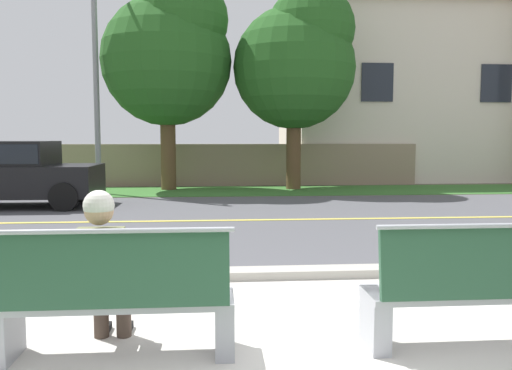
% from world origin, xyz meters
% --- Properties ---
extents(ground_plane, '(140.00, 140.00, 0.00)m').
position_xyz_m(ground_plane, '(0.00, 8.00, 0.00)').
color(ground_plane, '#665B4C').
extents(sidewalk_pavement, '(44.00, 3.60, 0.01)m').
position_xyz_m(sidewalk_pavement, '(0.00, 0.40, 0.01)').
color(sidewalk_pavement, beige).
rests_on(sidewalk_pavement, ground_plane).
extents(curb_edge, '(44.00, 0.30, 0.11)m').
position_xyz_m(curb_edge, '(0.00, 2.35, 0.06)').
color(curb_edge, '#ADA89E').
rests_on(curb_edge, ground_plane).
extents(street_asphalt, '(52.00, 8.00, 0.01)m').
position_xyz_m(street_asphalt, '(0.00, 6.50, 0.00)').
color(street_asphalt, '#515156').
rests_on(street_asphalt, ground_plane).
extents(road_centre_line, '(48.00, 0.14, 0.01)m').
position_xyz_m(road_centre_line, '(0.00, 6.50, 0.01)').
color(road_centre_line, '#E0CC4C').
rests_on(road_centre_line, ground_plane).
extents(far_verge_grass, '(48.00, 2.80, 0.02)m').
position_xyz_m(far_verge_grass, '(0.00, 12.00, 0.01)').
color(far_verge_grass, '#38702D').
rests_on(far_verge_grass, ground_plane).
extents(bench_left, '(1.73, 0.48, 1.01)m').
position_xyz_m(bench_left, '(-1.38, 0.24, 0.45)').
color(bench_left, '#9EA0A8').
rests_on(bench_left, ground_plane).
extents(bench_right, '(1.73, 0.48, 1.01)m').
position_xyz_m(bench_right, '(1.38, 0.24, 0.45)').
color(bench_right, '#9EA0A8').
rests_on(bench_right, ground_plane).
extents(seated_person_olive, '(0.52, 0.68, 1.25)m').
position_xyz_m(seated_person_olive, '(-1.48, 0.40, 0.68)').
color(seated_person_olive, '#47382D').
rests_on(seated_person_olive, ground_plane).
extents(car_black_near, '(4.30, 1.86, 1.54)m').
position_xyz_m(car_black_near, '(-5.59, 8.90, 0.85)').
color(car_black_near, black).
rests_on(car_black_near, ground_plane).
extents(streetlamp, '(0.24, 2.10, 7.49)m').
position_xyz_m(streetlamp, '(-4.02, 11.79, 4.26)').
color(streetlamp, gray).
rests_on(streetlamp, ground_plane).
extents(shade_tree_far_left, '(3.94, 3.94, 6.51)m').
position_xyz_m(shade_tree_far_left, '(-1.99, 12.52, 4.23)').
color(shade_tree_far_left, brown).
rests_on(shade_tree_far_left, ground_plane).
extents(shade_tree_left, '(3.76, 3.76, 6.20)m').
position_xyz_m(shade_tree_left, '(1.90, 12.41, 4.02)').
color(shade_tree_left, brown).
rests_on(shade_tree_left, ground_plane).
extents(garden_wall, '(13.00, 0.36, 1.40)m').
position_xyz_m(garden_wall, '(-0.29, 13.92, 0.70)').
color(garden_wall, gray).
rests_on(garden_wall, ground_plane).
extents(house_across_street, '(10.13, 6.91, 6.94)m').
position_xyz_m(house_across_street, '(6.97, 17.12, 3.52)').
color(house_across_street, beige).
rests_on(house_across_street, ground_plane).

